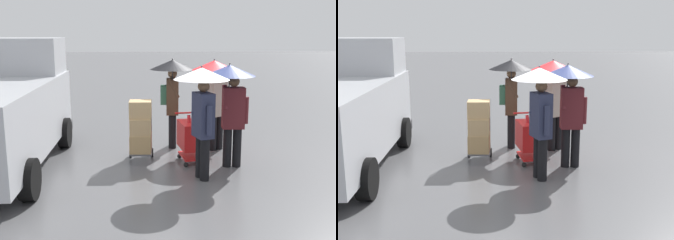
% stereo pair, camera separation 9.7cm
% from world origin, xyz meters
% --- Properties ---
extents(ground_plane, '(90.00, 90.00, 0.00)m').
position_xyz_m(ground_plane, '(0.00, 0.00, 0.00)').
color(ground_plane, '#5B5B5E').
extents(cargo_van_parked_right, '(2.24, 5.36, 2.60)m').
position_xyz_m(cargo_van_parked_right, '(4.15, -0.00, 1.18)').
color(cargo_van_parked_right, '#B7BABF').
rests_on(cargo_van_parked_right, ground).
extents(shopping_cart_vendor, '(0.66, 0.89, 1.04)m').
position_xyz_m(shopping_cart_vendor, '(0.23, -0.06, 0.57)').
color(shopping_cart_vendor, red).
rests_on(shopping_cart_vendor, ground).
extents(hand_dolly_boxes, '(0.53, 0.71, 1.33)m').
position_xyz_m(hand_dolly_boxes, '(1.33, -0.17, 0.72)').
color(hand_dolly_boxes, '#515156').
rests_on(hand_dolly_boxes, ground).
extents(pedestrian_pink_side, '(1.04, 1.04, 2.15)m').
position_xyz_m(pedestrian_pink_side, '(-0.38, -0.97, 1.57)').
color(pedestrian_pink_side, black).
rests_on(pedestrian_pink_side, ground).
extents(pedestrian_black_side, '(1.04, 1.04, 2.15)m').
position_xyz_m(pedestrian_black_side, '(-0.51, 0.27, 1.58)').
color(pedestrian_black_side, black).
rests_on(pedestrian_black_side, ground).
extents(pedestrian_white_side, '(1.04, 1.04, 2.15)m').
position_xyz_m(pedestrian_white_side, '(0.60, -1.22, 1.57)').
color(pedestrian_white_side, black).
rests_on(pedestrian_white_side, ground).
extents(pedestrian_far_side, '(1.04, 1.04, 2.15)m').
position_xyz_m(pedestrian_far_side, '(0.16, 0.92, 1.58)').
color(pedestrian_far_side, black).
rests_on(pedestrian_far_side, ground).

